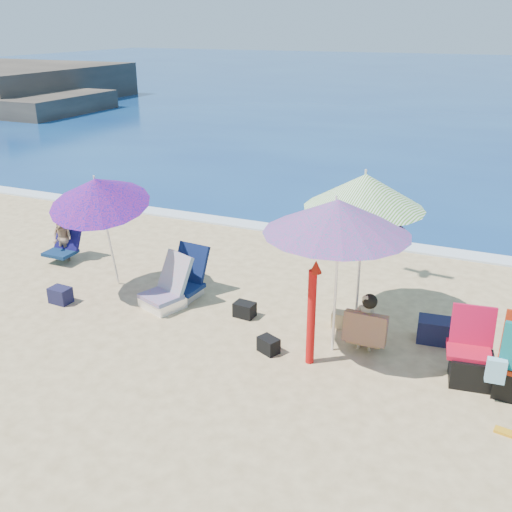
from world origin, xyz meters
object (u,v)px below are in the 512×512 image
at_px(chair_rainbow, 165,293).
at_px(umbrella_striped, 365,191).
at_px(chair_navy, 183,283).
at_px(umbrella_turquoise, 337,217).
at_px(umbrella_blue, 98,192).
at_px(camp_chair_left, 471,361).
at_px(person_center, 366,324).
at_px(person_left, 63,238).
at_px(furled_umbrella, 312,308).

bearing_deg(chair_rainbow, umbrella_striped, 15.55).
xyz_separation_m(umbrella_striped, chair_navy, (-2.81, -0.36, -1.79)).
bearing_deg(umbrella_turquoise, umbrella_blue, 176.87).
height_order(umbrella_turquoise, camp_chair_left, umbrella_turquoise).
height_order(person_center, person_left, person_left).
xyz_separation_m(umbrella_blue, chair_navy, (1.19, 0.45, -1.54)).
bearing_deg(furled_umbrella, umbrella_striped, 80.29).
relative_size(camp_chair_left, person_center, 1.09).
distance_m(chair_navy, camp_chair_left, 4.59).
relative_size(umbrella_striped, chair_rainbow, 2.57).
bearing_deg(person_left, umbrella_turquoise, -11.37).
height_order(umbrella_striped, umbrella_blue, umbrella_striped).
height_order(umbrella_blue, chair_rainbow, umbrella_blue).
relative_size(umbrella_turquoise, umbrella_blue, 1.14).
bearing_deg(umbrella_striped, umbrella_blue, -168.56).
bearing_deg(furled_umbrella, person_center, 44.28).
bearing_deg(furled_umbrella, umbrella_turquoise, 71.36).
height_order(chair_navy, camp_chair_left, camp_chair_left).
height_order(umbrella_turquoise, umbrella_blue, umbrella_turquoise).
height_order(furled_umbrella, person_center, furled_umbrella).
relative_size(furled_umbrella, camp_chair_left, 1.58).
xyz_separation_m(umbrella_turquoise, chair_navy, (-2.71, 0.67, -1.71)).
distance_m(umbrella_turquoise, person_center, 1.58).
distance_m(furled_umbrella, camp_chair_left, 2.08).
bearing_deg(chair_navy, furled_umbrella, -23.33).
bearing_deg(person_left, person_center, -9.33).
bearing_deg(camp_chair_left, umbrella_blue, 177.48).
distance_m(umbrella_blue, person_center, 4.54).
height_order(umbrella_striped, camp_chair_left, umbrella_striped).
distance_m(umbrella_blue, furled_umbrella, 3.92).
distance_m(chair_rainbow, person_left, 2.93).
xyz_separation_m(umbrella_striped, furled_umbrella, (-0.25, -1.46, -1.20)).
bearing_deg(camp_chair_left, umbrella_striped, 148.35).
bearing_deg(umbrella_blue, camp_chair_left, -2.52).
relative_size(umbrella_striped, person_center, 2.68).
bearing_deg(umbrella_blue, person_left, 151.47).
distance_m(umbrella_blue, chair_rainbow, 1.90).
relative_size(chair_navy, person_center, 0.96).
bearing_deg(umbrella_striped, person_center, -69.25).
relative_size(umbrella_striped, chair_navy, 2.81).
xyz_separation_m(furled_umbrella, person_left, (-5.42, 1.56, -0.37)).
bearing_deg(chair_rainbow, umbrella_turquoise, -4.52).
distance_m(chair_rainbow, person_center, 3.23).
bearing_deg(person_center, camp_chair_left, -7.09).
xyz_separation_m(umbrella_blue, person_center, (4.34, -0.08, -1.35)).
bearing_deg(person_center, umbrella_blue, 178.95).
bearing_deg(chair_rainbow, chair_navy, 81.06).
height_order(umbrella_turquoise, chair_rainbow, umbrella_turquoise).
relative_size(umbrella_turquoise, umbrella_striped, 1.07).
xyz_separation_m(umbrella_turquoise, umbrella_blue, (-3.90, 0.21, -0.16)).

